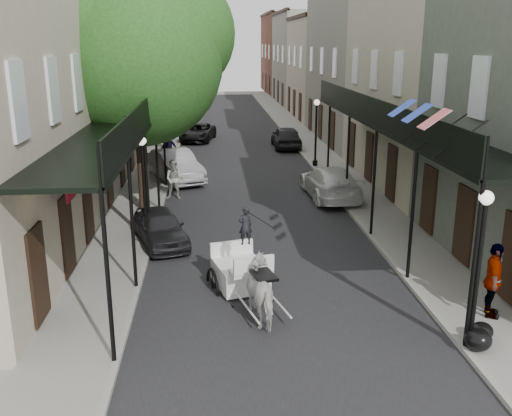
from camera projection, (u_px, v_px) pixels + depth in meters
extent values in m
plane|color=gray|center=(283.00, 317.00, 14.83)|extent=(140.00, 140.00, 0.00)
cube|color=black|center=(241.00, 162.00, 33.97)|extent=(8.00, 90.00, 0.01)
cube|color=gray|center=(156.00, 162.00, 33.57)|extent=(2.20, 90.00, 0.12)
cube|color=gray|center=(324.00, 159.00, 34.33)|extent=(2.20, 90.00, 0.12)
cube|color=#B4A690|center=(115.00, 65.00, 41.40)|extent=(5.00, 80.00, 10.50)
cube|color=gray|center=(348.00, 64.00, 42.72)|extent=(5.00, 80.00, 10.50)
cube|color=black|center=(118.00, 127.00, 20.03)|extent=(2.20, 18.00, 0.12)
cube|color=black|center=(148.00, 112.00, 19.97)|extent=(0.06, 18.00, 1.00)
cylinder|color=black|center=(108.00, 277.00, 12.02)|extent=(0.10, 0.10, 4.00)
cylinder|color=black|center=(147.00, 185.00, 19.67)|extent=(0.10, 0.10, 4.00)
cylinder|color=black|center=(164.00, 145.00, 27.33)|extent=(0.10, 0.10, 4.00)
cube|color=black|center=(396.00, 124.00, 20.79)|extent=(2.20, 18.00, 0.12)
cube|color=black|center=(369.00, 110.00, 20.57)|extent=(0.06, 18.00, 1.00)
cylinder|color=black|center=(474.00, 265.00, 12.63)|extent=(0.10, 0.10, 4.00)
cylinder|color=black|center=(374.00, 181.00, 20.28)|extent=(0.10, 0.10, 4.00)
cylinder|color=black|center=(329.00, 143.00, 27.94)|extent=(0.10, 0.10, 4.00)
cylinder|color=#382619|center=(141.00, 143.00, 23.23)|extent=(0.44, 0.44, 5.60)
sphere|color=#224917|center=(137.00, 60.00, 22.31)|extent=(6.80, 6.80, 6.80)
sphere|color=#224917|center=(171.00, 33.00, 22.71)|extent=(5.10, 5.10, 5.10)
cylinder|color=#382619|center=(166.00, 110.00, 36.70)|extent=(0.44, 0.44, 5.04)
sphere|color=#224917|center=(164.00, 63.00, 35.88)|extent=(6.00, 6.00, 6.00)
sphere|color=#224917|center=(183.00, 48.00, 36.29)|extent=(4.50, 4.50, 4.50)
cylinder|color=black|center=(470.00, 340.00, 13.16)|extent=(0.28, 0.28, 0.30)
cylinder|color=black|center=(477.00, 278.00, 12.72)|extent=(0.12, 0.12, 3.40)
sphere|color=white|center=(486.00, 198.00, 12.20)|extent=(0.32, 0.32, 0.32)
cylinder|color=black|center=(147.00, 236.00, 20.18)|extent=(0.28, 0.28, 0.30)
cylinder|color=black|center=(145.00, 194.00, 19.75)|extent=(0.12, 0.12, 3.40)
sphere|color=white|center=(142.00, 141.00, 19.23)|extent=(0.32, 0.32, 0.32)
cylinder|color=black|center=(315.00, 163.00, 32.29)|extent=(0.28, 0.28, 0.30)
cylinder|color=black|center=(316.00, 136.00, 31.86)|extent=(0.12, 0.12, 3.40)
sphere|color=white|center=(317.00, 102.00, 31.34)|extent=(0.32, 0.32, 0.32)
imported|color=beige|center=(265.00, 291.00, 14.52)|extent=(1.28, 1.99, 1.55)
torus|color=black|center=(208.00, 264.00, 16.80)|extent=(0.39, 1.20, 1.22)
torus|color=black|center=(257.00, 258.00, 17.29)|extent=(0.39, 1.20, 1.22)
torus|color=black|center=(227.00, 289.00, 15.74)|extent=(0.23, 0.63, 0.63)
torus|color=black|center=(267.00, 284.00, 16.12)|extent=(0.23, 0.63, 0.63)
cube|color=white|center=(235.00, 250.00, 16.76)|extent=(1.71, 1.98, 0.66)
cube|color=white|center=(245.00, 246.00, 15.73)|extent=(1.23, 0.79, 0.11)
cube|color=white|center=(248.00, 239.00, 15.44)|extent=(1.12, 0.38, 0.47)
imported|color=black|center=(245.00, 226.00, 15.57)|extent=(0.44, 0.34, 1.06)
imported|color=#9F9F96|center=(175.00, 180.00, 25.68)|extent=(0.97, 0.80, 1.82)
imported|color=gray|center=(168.00, 147.00, 32.35)|extent=(1.47, 1.30, 1.98)
imported|color=gray|center=(493.00, 281.00, 14.35)|extent=(0.88, 1.25, 1.96)
imported|color=black|center=(160.00, 227.00, 19.99)|extent=(2.49, 3.95, 1.25)
imported|color=#9B9BA0|center=(175.00, 166.00, 29.10)|extent=(3.33, 5.08, 1.58)
imported|color=black|center=(198.00, 132.00, 40.86)|extent=(2.82, 4.77, 1.25)
imported|color=silver|center=(330.00, 182.00, 25.92)|extent=(2.24, 5.08, 1.45)
imported|color=black|center=(286.00, 137.00, 38.16)|extent=(1.76, 4.34, 1.48)
ellipsoid|color=black|center=(478.00, 340.00, 12.94)|extent=(0.61, 0.61, 0.52)
ellipsoid|color=black|center=(482.00, 331.00, 13.41)|extent=(0.53, 0.53, 0.42)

